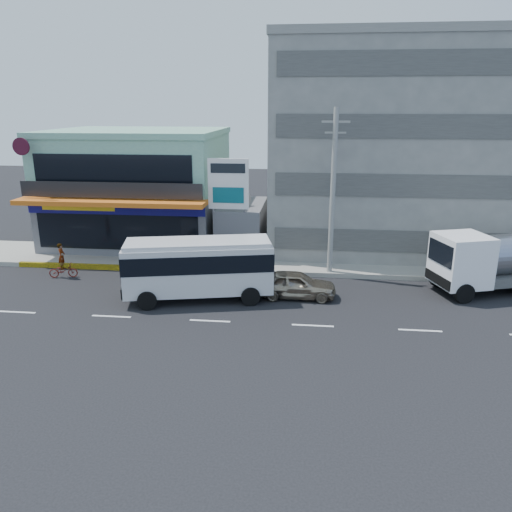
{
  "coord_description": "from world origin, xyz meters",
  "views": [
    {
      "loc": [
        4.65,
        -21.99,
        10.13
      ],
      "look_at": [
        1.84,
        3.9,
        2.2
      ],
      "focal_mm": 35.0,
      "sensor_mm": 36.0,
      "label": 1
    }
  ],
  "objects_px": {
    "shop_building": "(140,190)",
    "tanker_truck": "(503,260)",
    "utility_pole_near": "(333,193)",
    "billboard": "(228,190)",
    "minibus": "(198,265)",
    "motorcycle_rider": "(63,266)",
    "concrete_building": "(386,150)",
    "sedan": "(296,284)",
    "satellite_dish": "(240,205)"
  },
  "relations": [
    {
      "from": "billboard",
      "to": "tanker_truck",
      "type": "bearing_deg",
      "value": -11.74
    },
    {
      "from": "utility_pole_near",
      "to": "motorcycle_rider",
      "type": "bearing_deg",
      "value": -172.79
    },
    {
      "from": "satellite_dish",
      "to": "minibus",
      "type": "xyz_separation_m",
      "value": [
        -1.13,
        -8.19,
        -1.62
      ]
    },
    {
      "from": "satellite_dish",
      "to": "sedan",
      "type": "relative_size",
      "value": 0.34
    },
    {
      "from": "shop_building",
      "to": "motorcycle_rider",
      "type": "bearing_deg",
      "value": -103.97
    },
    {
      "from": "shop_building",
      "to": "concrete_building",
      "type": "bearing_deg",
      "value": 3.35
    },
    {
      "from": "billboard",
      "to": "minibus",
      "type": "distance_m",
      "value": 7.07
    },
    {
      "from": "billboard",
      "to": "utility_pole_near",
      "type": "relative_size",
      "value": 0.69
    },
    {
      "from": "utility_pole_near",
      "to": "sedan",
      "type": "distance_m",
      "value": 6.14
    },
    {
      "from": "concrete_building",
      "to": "motorcycle_rider",
      "type": "xyz_separation_m",
      "value": [
        -20.14,
        -9.64,
        -6.29
      ]
    },
    {
      "from": "tanker_truck",
      "to": "utility_pole_near",
      "type": "bearing_deg",
      "value": 170.88
    },
    {
      "from": "minibus",
      "to": "motorcycle_rider",
      "type": "bearing_deg",
      "value": 164.21
    },
    {
      "from": "minibus",
      "to": "utility_pole_near",
      "type": "bearing_deg",
      "value": 32.76
    },
    {
      "from": "concrete_building",
      "to": "sedan",
      "type": "relative_size",
      "value": 3.66
    },
    {
      "from": "shop_building",
      "to": "satellite_dish",
      "type": "height_order",
      "value": "shop_building"
    },
    {
      "from": "billboard",
      "to": "tanker_truck",
      "type": "distance_m",
      "value": 16.65
    },
    {
      "from": "billboard",
      "to": "sedan",
      "type": "distance_m",
      "value": 8.33
    },
    {
      "from": "utility_pole_near",
      "to": "tanker_truck",
      "type": "distance_m",
      "value": 10.2
    },
    {
      "from": "minibus",
      "to": "motorcycle_rider",
      "type": "height_order",
      "value": "minibus"
    },
    {
      "from": "shop_building",
      "to": "concrete_building",
      "type": "relative_size",
      "value": 0.77
    },
    {
      "from": "utility_pole_near",
      "to": "billboard",
      "type": "bearing_deg",
      "value": 164.52
    },
    {
      "from": "satellite_dish",
      "to": "utility_pole_near",
      "type": "relative_size",
      "value": 0.15
    },
    {
      "from": "concrete_building",
      "to": "motorcycle_rider",
      "type": "distance_m",
      "value": 23.2
    },
    {
      "from": "concrete_building",
      "to": "shop_building",
      "type": "bearing_deg",
      "value": -176.65
    },
    {
      "from": "minibus",
      "to": "sedan",
      "type": "bearing_deg",
      "value": 8.69
    },
    {
      "from": "utility_pole_near",
      "to": "minibus",
      "type": "relative_size",
      "value": 1.22
    },
    {
      "from": "tanker_truck",
      "to": "motorcycle_rider",
      "type": "bearing_deg",
      "value": -178.85
    },
    {
      "from": "shop_building",
      "to": "tanker_truck",
      "type": "xyz_separation_m",
      "value": [
        23.52,
        -8.07,
        -2.18
      ]
    },
    {
      "from": "shop_building",
      "to": "satellite_dish",
      "type": "bearing_deg",
      "value": -20.21
    },
    {
      "from": "motorcycle_rider",
      "to": "utility_pole_near",
      "type": "bearing_deg",
      "value": 7.21
    },
    {
      "from": "billboard",
      "to": "concrete_building",
      "type": "bearing_deg",
      "value": 28.92
    },
    {
      "from": "concrete_building",
      "to": "sedan",
      "type": "height_order",
      "value": "concrete_building"
    },
    {
      "from": "satellite_dish",
      "to": "concrete_building",
      "type": "bearing_deg",
      "value": 21.8
    },
    {
      "from": "shop_building",
      "to": "concrete_building",
      "type": "distance_m",
      "value": 18.28
    },
    {
      "from": "tanker_truck",
      "to": "shop_building",
      "type": "bearing_deg",
      "value": 161.05
    },
    {
      "from": "concrete_building",
      "to": "minibus",
      "type": "relative_size",
      "value": 1.95
    },
    {
      "from": "minibus",
      "to": "tanker_truck",
      "type": "xyz_separation_m",
      "value": [
        16.65,
        3.06,
        -0.14
      ]
    },
    {
      "from": "concrete_building",
      "to": "motorcycle_rider",
      "type": "height_order",
      "value": "concrete_building"
    },
    {
      "from": "sedan",
      "to": "motorcycle_rider",
      "type": "xyz_separation_m",
      "value": [
        -14.18,
        1.76,
        -0.03
      ]
    },
    {
      "from": "concrete_building",
      "to": "billboard",
      "type": "distance_m",
      "value": 12.17
    },
    {
      "from": "utility_pole_near",
      "to": "sedan",
      "type": "bearing_deg",
      "value": -117.27
    },
    {
      "from": "shop_building",
      "to": "sedan",
      "type": "bearing_deg",
      "value": -40.66
    },
    {
      "from": "minibus",
      "to": "shop_building",
      "type": "bearing_deg",
      "value": 121.67
    },
    {
      "from": "satellite_dish",
      "to": "utility_pole_near",
      "type": "bearing_deg",
      "value": -30.96
    },
    {
      "from": "concrete_building",
      "to": "tanker_truck",
      "type": "height_order",
      "value": "concrete_building"
    },
    {
      "from": "minibus",
      "to": "satellite_dish",
      "type": "bearing_deg",
      "value": 82.13
    },
    {
      "from": "motorcycle_rider",
      "to": "minibus",
      "type": "bearing_deg",
      "value": -15.79
    },
    {
      "from": "shop_building",
      "to": "satellite_dish",
      "type": "distance_m",
      "value": 8.54
    },
    {
      "from": "shop_building",
      "to": "motorcycle_rider",
      "type": "distance_m",
      "value": 9.44
    },
    {
      "from": "billboard",
      "to": "utility_pole_near",
      "type": "bearing_deg",
      "value": -15.48
    }
  ]
}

